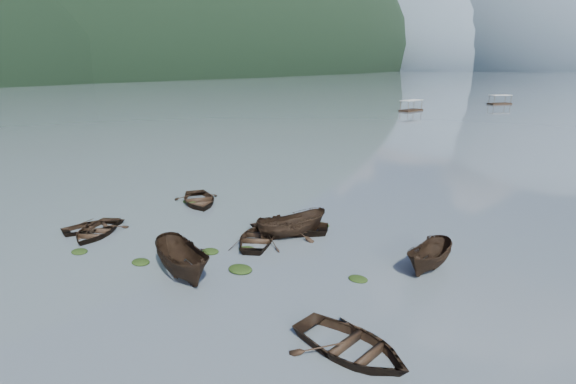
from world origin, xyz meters
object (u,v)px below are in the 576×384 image
Objects in this scene: rowboat_3 at (258,242)px; pontoon_centre at (499,104)px; pontoon_left at (411,111)px; rowboat_0 at (96,234)px.

rowboat_3 is 110.53m from pontoon_centre.
pontoon_centre is (-9.84, 110.09, 0.00)m from rowboat_3.
pontoon_left reaches higher than rowboat_3.
pontoon_centre is at bearing 80.03° from pontoon_left.
pontoon_left is at bearing -105.35° from rowboat_3.
rowboat_3 is at bearing -62.93° from pontoon_left.
pontoon_centre is at bearing -115.66° from rowboat_3.
rowboat_0 is 10.22m from rowboat_3.
rowboat_0 is 0.71× the size of pontoon_left.
rowboat_0 and rowboat_3 have the same top height.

